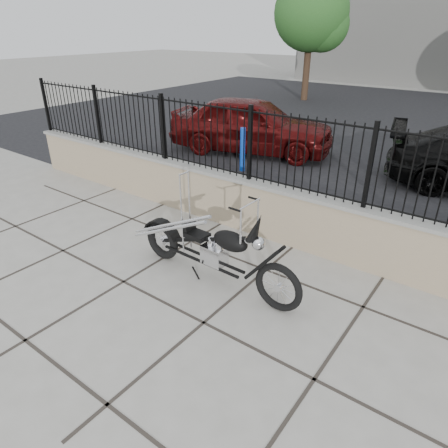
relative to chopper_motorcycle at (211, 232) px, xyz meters
name	(u,v)px	position (x,y,z in m)	size (l,w,h in m)	color
ground_plane	(204,323)	(0.51, -0.81, -0.79)	(90.00, 90.00, 0.00)	#99968E
parking_lot	(429,132)	(0.51, 11.69, -0.79)	(30.00, 30.00, 0.00)	black
retaining_wall	(299,219)	(0.51, 1.69, -0.31)	(14.00, 0.36, 0.96)	gray
iron_fence	(305,155)	(0.51, 1.69, 0.77)	(14.00, 0.08, 1.20)	black
chopper_motorcycle	(211,232)	(0.00, 0.00, 0.00)	(2.63, 0.46, 1.58)	black
car_red	(252,125)	(-3.15, 5.89, 0.00)	(1.87, 4.64, 1.58)	#4B0A0A
bollard_a	(243,150)	(-2.40, 4.32, -0.24)	(0.13, 0.13, 1.10)	#0D31CF
tree_left	(312,9)	(-6.03, 15.15, 3.23)	(3.40, 3.40, 5.74)	#382619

